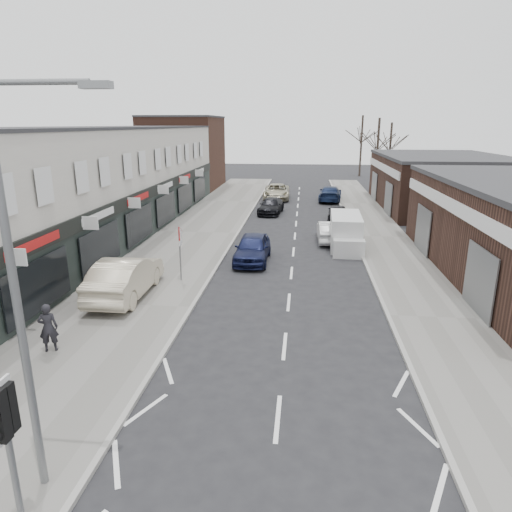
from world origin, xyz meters
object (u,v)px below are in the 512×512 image
(parked_car_right_b, at_px, (338,212))
(parked_car_right_a, at_px, (329,231))
(warning_sign, at_px, (180,238))
(sedan_on_pavement, at_px, (125,277))
(street_lamp, at_px, (22,277))
(parked_car_right_c, at_px, (330,194))
(traffic_light, at_px, (5,425))
(pedestrian, at_px, (48,328))
(parked_car_left_b, at_px, (271,206))
(white_van, at_px, (346,232))
(parked_car_left_c, at_px, (277,192))
(parked_car_left_a, at_px, (252,248))

(parked_car_right_b, bearing_deg, parked_car_right_a, 86.36)
(warning_sign, relative_size, sedan_on_pavement, 0.52)
(warning_sign, distance_m, parked_car_right_b, 17.81)
(street_lamp, distance_m, parked_car_right_c, 38.76)
(traffic_light, xyz_separation_m, sedan_on_pavement, (-2.61, 11.75, -1.43))
(warning_sign, bearing_deg, parked_car_right_c, 71.73)
(parked_car_right_b, xyz_separation_m, parked_car_right_c, (-0.12, 9.37, 0.11))
(parked_car_right_a, bearing_deg, street_lamp, 71.45)
(pedestrian, relative_size, parked_car_left_b, 0.37)
(white_van, relative_size, parked_car_left_b, 1.17)
(pedestrian, distance_m, parked_car_left_b, 25.83)
(warning_sign, relative_size, parked_car_left_c, 0.49)
(sedan_on_pavement, height_order, parked_car_right_a, sedan_on_pavement)
(parked_car_left_b, height_order, parked_car_left_c, parked_car_left_c)
(traffic_light, xyz_separation_m, parked_car_left_a, (2.20, 17.84, -1.66))
(white_van, xyz_separation_m, sedan_on_pavement, (-10.14, -9.71, 0.05))
(parked_car_left_b, bearing_deg, parked_car_right_a, -58.81)
(parked_car_right_c, bearing_deg, white_van, 95.50)
(parked_car_left_a, distance_m, parked_car_right_c, 21.83)
(warning_sign, relative_size, pedestrian, 1.65)
(street_lamp, distance_m, parked_car_right_b, 29.74)
(parked_car_left_a, bearing_deg, parked_car_right_a, 48.84)
(traffic_light, relative_size, parked_car_right_a, 0.77)
(traffic_light, relative_size, warning_sign, 1.15)
(parked_car_left_c, height_order, parked_car_right_b, parked_car_left_c)
(pedestrian, bearing_deg, parked_car_right_a, -142.85)
(traffic_light, height_order, warning_sign, traffic_light)
(pedestrian, xyz_separation_m, parked_car_left_a, (5.42, 11.17, -0.18))
(parked_car_right_b, bearing_deg, pedestrian, 69.53)
(traffic_light, bearing_deg, white_van, 70.68)
(warning_sign, xyz_separation_m, parked_car_left_a, (2.96, 3.82, -1.44))
(sedan_on_pavement, bearing_deg, street_lamp, 102.58)
(parked_car_right_b, relative_size, parked_car_right_c, 0.73)
(sedan_on_pavement, bearing_deg, white_van, -136.94)
(white_van, relative_size, pedestrian, 3.14)
(parked_car_left_c, relative_size, parked_car_right_c, 1.07)
(traffic_light, height_order, parked_car_right_c, traffic_light)
(parked_car_left_b, bearing_deg, pedestrian, -96.60)
(parked_car_left_b, height_order, parked_car_right_a, parked_car_right_a)
(warning_sign, bearing_deg, parked_car_left_a, 52.25)
(traffic_light, bearing_deg, parked_car_left_b, 86.06)
(pedestrian, relative_size, parked_car_left_c, 0.30)
(parked_car_left_a, xyz_separation_m, parked_car_right_b, (5.42, 11.81, -0.12))
(white_van, height_order, parked_car_left_c, white_van)
(traffic_light, height_order, white_van, traffic_light)
(parked_car_left_c, bearing_deg, traffic_light, -94.60)
(pedestrian, bearing_deg, traffic_light, 94.31)
(street_lamp, relative_size, parked_car_right_a, 1.98)
(white_van, xyz_separation_m, parked_car_right_c, (-0.03, 17.56, -0.19))
(pedestrian, bearing_deg, sedan_on_pavement, -118.27)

